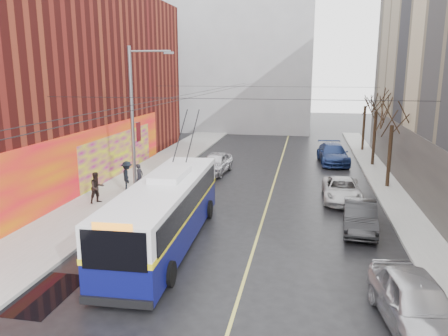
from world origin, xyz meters
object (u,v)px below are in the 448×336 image
object	(u,v)px
following_car	(216,163)
pedestrian_a	(140,177)
trolleybus	(165,211)
parked_car_d	(333,154)
parked_car_b	(360,217)
parked_car_a	(416,303)
streetlight_pole	(135,121)
pedestrian_b	(97,188)
tree_far	(366,98)
tree_mid	(377,102)
parked_car_c	(342,190)
tree_near	(393,113)
pedestrian_c	(127,176)

from	to	relation	value
following_car	pedestrian_a	xyz separation A→B (m)	(-3.69, -6.18, 0.22)
trolleybus	parked_car_d	size ratio (longest dim) A/B	2.11
parked_car_b	pedestrian_a	xyz separation A→B (m)	(-13.12, 4.61, 0.29)
parked_car_a	streetlight_pole	bearing A→B (deg)	132.40
streetlight_pole	trolleybus	world-z (taller)	streetlight_pole
parked_car_a	pedestrian_b	world-z (taller)	pedestrian_b
tree_far	parked_car_d	xyz separation A→B (m)	(-3.15, -6.47, -4.33)
tree_mid	parked_car_b	distance (m)	16.45
parked_car_b	parked_car_c	bearing A→B (deg)	99.50
streetlight_pole	tree_mid	world-z (taller)	streetlight_pole
pedestrian_a	parked_car_d	bearing A→B (deg)	-35.00
parked_car_c	parked_car_b	bearing A→B (deg)	-84.63
streetlight_pole	following_car	size ratio (longest dim) A/B	1.96
tree_far	parked_car_c	distance (m)	18.36
trolleybus	streetlight_pole	bearing A→B (deg)	119.74
tree_near	pedestrian_c	world-z (taller)	tree_near
pedestrian_a	tree_near	bearing A→B (deg)	-63.14
parked_car_a	parked_car_c	bearing A→B (deg)	87.18
trolleybus	parked_car_a	distance (m)	10.68
pedestrian_b	pedestrian_c	xyz separation A→B (m)	(0.62, 2.91, 0.04)
parked_car_a	following_car	distance (m)	21.62
parked_car_d	following_car	size ratio (longest dim) A/B	1.22
parked_car_d	pedestrian_a	xyz separation A→B (m)	(-12.68, -11.50, 0.18)
tree_mid	pedestrian_c	distance (m)	20.43
parked_car_a	tree_mid	bearing A→B (deg)	77.26
parked_car_d	pedestrian_c	world-z (taller)	pedestrian_c
tree_mid	parked_car_c	bearing A→B (deg)	-106.92
streetlight_pole	tree_far	xyz separation A→B (m)	(15.14, 20.00, 0.30)
parked_car_b	following_car	world-z (taller)	following_car
parked_car_d	tree_near	bearing A→B (deg)	-72.61
tree_mid	pedestrian_b	world-z (taller)	tree_mid
parked_car_d	tree_mid	bearing A→B (deg)	-14.90
parked_car_c	pedestrian_a	size ratio (longest dim) A/B	2.83
tree_far	pedestrian_a	xyz separation A→B (m)	(-15.83, -17.97, -4.14)
trolleybus	pedestrian_a	size ratio (longest dim) A/B	6.97
following_car	pedestrian_b	bearing A→B (deg)	-112.91
tree_near	tree_mid	bearing A→B (deg)	90.00
parked_car_b	pedestrian_c	xyz separation A→B (m)	(-13.85, 4.34, 0.39)
trolleybus	parked_car_a	world-z (taller)	trolleybus
parked_car_a	pedestrian_b	bearing A→B (deg)	139.32
tree_far	following_car	size ratio (longest dim) A/B	1.43
tree_far	trolleybus	size ratio (longest dim) A/B	0.56
tree_near	pedestrian_c	size ratio (longest dim) A/B	3.37
parked_car_b	parked_car_c	xyz separation A→B (m)	(-0.49, 5.05, -0.05)
trolleybus	parked_car_b	size ratio (longest dim) A/B	2.74
tree_near	trolleybus	bearing A→B (deg)	-133.75
tree_mid	pedestrian_c	xyz separation A→B (m)	(-16.56, -11.23, -4.15)
parked_car_a	pedestrian_a	bearing A→B (deg)	128.99
streetlight_pole	pedestrian_b	bearing A→B (deg)	-150.85
streetlight_pole	parked_car_d	size ratio (longest dim) A/B	1.60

